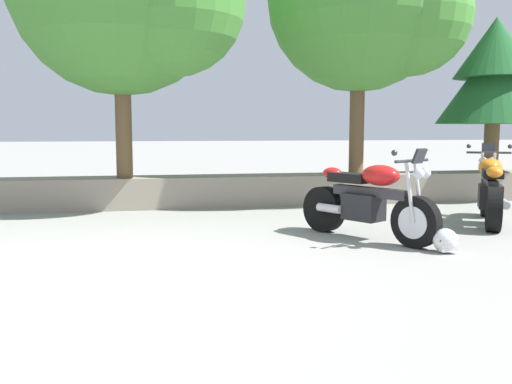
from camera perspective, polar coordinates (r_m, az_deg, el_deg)
ground_plane at (r=5.56m, az=-16.24°, el=-8.43°), size 120.00×120.00×0.00m
stone_wall at (r=10.23m, az=-13.80°, el=-0.08°), size 36.00×0.80×0.55m
motorcycle_red_centre at (r=7.25m, az=11.34°, el=-0.96°), size 1.22×1.85×1.18m
motorcycle_orange_far_right at (r=9.03m, az=22.70°, el=0.10°), size 1.19×1.87×1.18m
rider_helmet at (r=6.74m, az=18.73°, el=-4.73°), size 0.28×0.28×0.28m
leafy_tree_mid_left at (r=11.16m, az=11.49°, el=18.33°), size 3.60×3.43×4.97m
pine_tree_mid_right at (r=12.33m, az=23.09°, el=11.04°), size 2.22×2.22×3.05m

